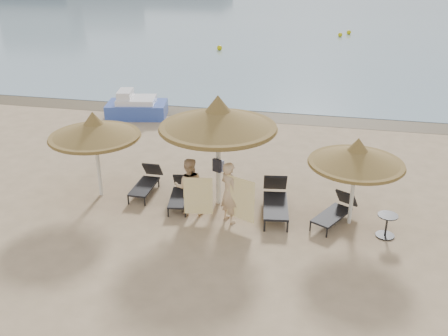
{
  "coord_description": "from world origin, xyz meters",
  "views": [
    {
      "loc": [
        3.18,
        -11.27,
        6.96
      ],
      "look_at": [
        0.56,
        1.2,
        1.16
      ],
      "focal_mm": 40.0,
      "sensor_mm": 36.0,
      "label": 1
    }
  ],
  "objects_px": {
    "lounger_near_right": "(275,199)",
    "person_right": "(229,188)",
    "palapa_left": "(94,130)",
    "lounger_far_left": "(147,181)",
    "lounger_far_right": "(336,210)",
    "palapa_center": "(218,119)",
    "pedal_boat": "(136,107)",
    "lounger_near_left": "(180,193)",
    "person_left": "(189,182)",
    "palapa_right": "(357,156)",
    "side_table": "(386,226)"
  },
  "relations": [
    {
      "from": "palapa_left",
      "to": "person_right",
      "type": "xyz_separation_m",
      "value": [
        4.07,
        -0.71,
        -1.08
      ]
    },
    {
      "from": "lounger_far_right",
      "to": "person_left",
      "type": "xyz_separation_m",
      "value": [
        -4.01,
        -0.39,
        0.63
      ]
    },
    {
      "from": "palapa_center",
      "to": "pedal_boat",
      "type": "relative_size",
      "value": 1.19
    },
    {
      "from": "lounger_far_right",
      "to": "side_table",
      "type": "xyz_separation_m",
      "value": [
        1.27,
        -0.51,
        -0.04
      ]
    },
    {
      "from": "lounger_far_right",
      "to": "person_left",
      "type": "bearing_deg",
      "value": -145.57
    },
    {
      "from": "palapa_left",
      "to": "lounger_far_left",
      "type": "xyz_separation_m",
      "value": [
        1.28,
        0.49,
        -1.75
      ]
    },
    {
      "from": "lounger_near_left",
      "to": "lounger_far_right",
      "type": "relative_size",
      "value": 0.97
    },
    {
      "from": "lounger_far_left",
      "to": "lounger_near_left",
      "type": "xyz_separation_m",
      "value": [
        1.2,
        -0.47,
        -0.02
      ]
    },
    {
      "from": "palapa_left",
      "to": "person_right",
      "type": "bearing_deg",
      "value": -9.92
    },
    {
      "from": "pedal_boat",
      "to": "palapa_left",
      "type": "bearing_deg",
      "value": -87.94
    },
    {
      "from": "side_table",
      "to": "pedal_boat",
      "type": "relative_size",
      "value": 0.23
    },
    {
      "from": "side_table",
      "to": "lounger_near_right",
      "type": "bearing_deg",
      "value": 166.79
    },
    {
      "from": "person_right",
      "to": "pedal_boat",
      "type": "bearing_deg",
      "value": -11.51
    },
    {
      "from": "palapa_center",
      "to": "person_left",
      "type": "bearing_deg",
      "value": -131.11
    },
    {
      "from": "palapa_left",
      "to": "lounger_far_right",
      "type": "height_order",
      "value": "palapa_left"
    },
    {
      "from": "person_left",
      "to": "palapa_left",
      "type": "bearing_deg",
      "value": -22.02
    },
    {
      "from": "palapa_center",
      "to": "palapa_left",
      "type": "bearing_deg",
      "value": -176.29
    },
    {
      "from": "lounger_far_right",
      "to": "person_right",
      "type": "xyz_separation_m",
      "value": [
        -2.84,
        -0.58,
        0.68
      ]
    },
    {
      "from": "palapa_left",
      "to": "lounger_far_right",
      "type": "relative_size",
      "value": 1.56
    },
    {
      "from": "lounger_near_left",
      "to": "side_table",
      "type": "distance_m",
      "value": 5.74
    },
    {
      "from": "palapa_center",
      "to": "palapa_right",
      "type": "xyz_separation_m",
      "value": [
        3.72,
        -0.39,
        -0.62
      ]
    },
    {
      "from": "person_left",
      "to": "pedal_boat",
      "type": "distance_m",
      "value": 8.96
    },
    {
      "from": "palapa_center",
      "to": "lounger_far_left",
      "type": "height_order",
      "value": "palapa_center"
    },
    {
      "from": "palapa_right",
      "to": "lounger_near_left",
      "type": "bearing_deg",
      "value": 177.79
    },
    {
      "from": "lounger_far_left",
      "to": "person_left",
      "type": "distance_m",
      "value": 2.02
    },
    {
      "from": "lounger_far_left",
      "to": "side_table",
      "type": "distance_m",
      "value": 7.0
    },
    {
      "from": "person_left",
      "to": "lounger_near_left",
      "type": "bearing_deg",
      "value": -63.99
    },
    {
      "from": "side_table",
      "to": "person_right",
      "type": "distance_m",
      "value": 4.17
    },
    {
      "from": "lounger_near_left",
      "to": "person_right",
      "type": "bearing_deg",
      "value": -33.92
    },
    {
      "from": "person_left",
      "to": "person_right",
      "type": "height_order",
      "value": "person_right"
    },
    {
      "from": "lounger_far_left",
      "to": "side_table",
      "type": "relative_size",
      "value": 2.68
    },
    {
      "from": "palapa_right",
      "to": "person_right",
      "type": "xyz_separation_m",
      "value": [
        -3.21,
        -0.55,
        -0.95
      ]
    },
    {
      "from": "lounger_far_left",
      "to": "person_left",
      "type": "bearing_deg",
      "value": -31.93
    },
    {
      "from": "palapa_right",
      "to": "lounger_far_left",
      "type": "distance_m",
      "value": 6.25
    },
    {
      "from": "lounger_near_right",
      "to": "pedal_boat",
      "type": "xyz_separation_m",
      "value": [
        -6.87,
        7.14,
        0.04
      ]
    },
    {
      "from": "palapa_left",
      "to": "lounger_near_right",
      "type": "relative_size",
      "value": 1.28
    },
    {
      "from": "side_table",
      "to": "pedal_boat",
      "type": "xyz_separation_m",
      "value": [
        -9.81,
        7.83,
        0.14
      ]
    },
    {
      "from": "palapa_right",
      "to": "lounger_far_left",
      "type": "height_order",
      "value": "palapa_right"
    },
    {
      "from": "lounger_near_left",
      "to": "lounger_near_right",
      "type": "height_order",
      "value": "lounger_near_right"
    },
    {
      "from": "pedal_boat",
      "to": "lounger_far_left",
      "type": "bearing_deg",
      "value": -77.24
    },
    {
      "from": "palapa_right",
      "to": "person_left",
      "type": "bearing_deg",
      "value": -175.24
    },
    {
      "from": "palapa_left",
      "to": "person_left",
      "type": "distance_m",
      "value": 3.16
    },
    {
      "from": "lounger_near_right",
      "to": "person_right",
      "type": "height_order",
      "value": "person_right"
    },
    {
      "from": "side_table",
      "to": "palapa_left",
      "type": "bearing_deg",
      "value": 175.46
    },
    {
      "from": "palapa_left",
      "to": "lounger_far_left",
      "type": "height_order",
      "value": "palapa_left"
    },
    {
      "from": "lounger_near_left",
      "to": "palapa_right",
      "type": "bearing_deg",
      "value": -11.26
    },
    {
      "from": "palapa_left",
      "to": "person_right",
      "type": "relative_size",
      "value": 1.31
    },
    {
      "from": "palapa_center",
      "to": "palapa_right",
      "type": "relative_size",
      "value": 1.32
    },
    {
      "from": "pedal_boat",
      "to": "lounger_far_right",
      "type": "bearing_deg",
      "value": -51.32
    },
    {
      "from": "palapa_right",
      "to": "pedal_boat",
      "type": "distance_m",
      "value": 11.64
    }
  ]
}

